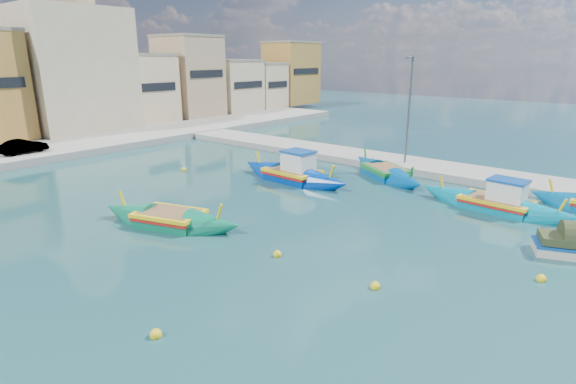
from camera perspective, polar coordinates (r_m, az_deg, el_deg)
ground at (r=16.86m, az=7.33°, el=-11.42°), size 160.00×160.00×0.00m
east_quay at (r=32.60m, az=24.50°, el=1.65°), size 4.00×70.00×0.50m
north_quay at (r=42.38m, az=-32.39°, el=3.82°), size 80.00×8.00×0.60m
north_townhouses at (r=50.99m, az=-28.86°, el=11.50°), size 83.20×7.87×10.19m
church_block at (r=52.84m, az=-26.26°, el=15.70°), size 10.00×10.00×19.10m
quay_street_lamp at (r=33.33m, az=15.04°, el=10.06°), size 1.18×0.16×8.00m
luzzu_turquoise_cabin at (r=26.54m, az=24.93°, el=-1.43°), size 2.59×8.80×2.79m
luzzu_blue_cabin at (r=29.82m, az=0.63°, el=2.17°), size 2.63×9.15×3.20m
luzzu_cyan_mid at (r=31.54m, az=12.25°, el=2.36°), size 6.31×8.28×2.53m
luzzu_green at (r=22.74m, az=-14.78°, el=-3.48°), size 4.33×8.12×2.48m
tender_near at (r=22.08m, az=32.11°, el=-5.84°), size 2.29×2.98×1.30m
mooring_buoys at (r=20.32m, az=-0.35°, el=-5.93°), size 22.44×23.96×0.36m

